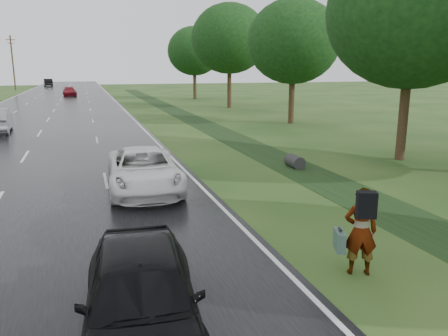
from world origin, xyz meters
TOP-DOWN VIEW (x-y plane):
  - road at (0.00, 45.00)m, footprint 14.00×180.00m
  - edge_stripe_east at (6.75, 45.00)m, footprint 0.12×180.00m
  - center_line at (0.00, 45.00)m, footprint 0.12×180.00m
  - drainage_ditch at (11.50, 18.71)m, footprint 2.20×120.00m
  - utility_pole_distant at (-9.20, 85.00)m, footprint 1.60×0.26m
  - tree_east_b at (17.00, 10.00)m, footprint 7.60×7.60m
  - tree_east_c at (18.20, 24.00)m, footprint 7.00×7.00m
  - tree_east_d at (17.80, 38.00)m, footprint 8.00×8.00m
  - tree_east_f at (17.50, 52.00)m, footprint 7.20×7.20m
  - pedestrian at (8.17, 0.49)m, footprint 0.92×0.95m
  - white_pickup at (4.74, 8.23)m, footprint 2.61×5.31m
  - dark_sedan at (3.54, -0.55)m, footprint 2.24×4.70m
  - far_car_red at (1.00, 63.48)m, footprint 2.22×4.69m
  - far_car_dark at (-4.46, 100.91)m, footprint 2.39×5.30m

SIDE VIEW (x-z plane):
  - road at x=0.00m, z-range 0.00..0.04m
  - drainage_ditch at x=11.50m, z-range -0.24..0.32m
  - edge_stripe_east at x=6.75m, z-range 0.04..0.05m
  - center_line at x=0.00m, z-range 0.04..0.05m
  - far_car_red at x=1.00m, z-range 0.04..1.36m
  - white_pickup at x=4.74m, z-range 0.04..1.49m
  - dark_sedan at x=3.54m, z-range 0.04..1.59m
  - far_car_dark at x=-4.46m, z-range 0.04..1.73m
  - pedestrian at x=8.17m, z-range 0.03..1.92m
  - utility_pole_distant at x=-9.20m, z-range 0.20..10.20m
  - tree_east_c at x=18.20m, z-range 1.49..10.78m
  - tree_east_f at x=17.50m, z-range 1.56..11.18m
  - tree_east_b at x=17.00m, z-range 1.63..11.74m
  - tree_east_d at x=17.80m, z-range 1.77..12.53m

